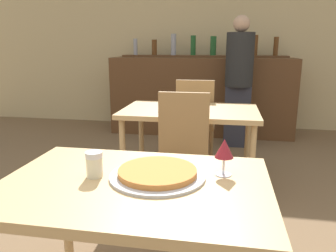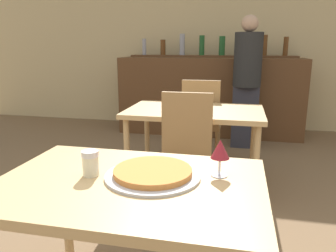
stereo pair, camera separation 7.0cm
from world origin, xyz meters
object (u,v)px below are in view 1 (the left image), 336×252
Objects in this scene: chair_far_side_back at (195,118)px; person_standing at (239,78)px; cheese_shaker at (94,164)px; pizza_tray at (157,173)px; wine_glass at (224,149)px; chair_far_side_front at (182,149)px.

person_standing reaches higher than chair_far_side_back.
person_standing is (0.68, 2.97, 0.09)m from cheese_shaker.
cheese_shaker is at bearing 83.88° from chair_far_side_back.
pizza_tray is at bearing 8.58° from cheese_shaker.
chair_far_side_back is 5.91× the size of wine_glass.
cheese_shaker is 0.69× the size of wine_glass.
chair_far_side_back reaches higher than wine_glass.
person_standing reaches higher than cheese_shaker.
cheese_shaker reaches higher than pizza_tray.
pizza_tray is 2.96m from person_standing.
chair_far_side_front reaches higher than pizza_tray.
chair_far_side_back reaches higher than cheese_shaker.
chair_far_side_front is 1.11m from cheese_shaker.
chair_far_side_front is 0.58× the size of person_standing.
wine_glass is at bearing 98.66° from chair_far_side_back.
person_standing is at bearing 76.67° from chair_far_side_front.
cheese_shaker is at bearing -102.91° from person_standing.
chair_far_side_front is at bearing 107.99° from wine_glass.
chair_far_side_back is at bearing 83.88° from cheese_shaker.
person_standing reaches higher than chair_far_side_front.
wine_glass reaches higher than pizza_tray.
chair_far_side_front is 5.91× the size of wine_glass.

